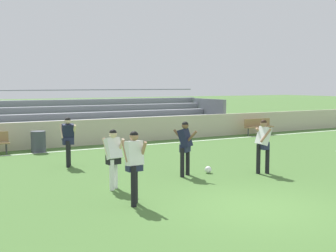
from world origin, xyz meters
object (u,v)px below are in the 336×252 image
player_dark_dropping_back (68,137)px  player_white_trailing_run (113,154)px  bleacher_stand (63,119)px  player_white_on_ball (263,142)px  bench_near_bin (258,125)px  trash_bin (38,142)px  player_white_wide_left (134,161)px  player_dark_deep_cover (185,144)px  soccer_ball (208,170)px

player_dark_dropping_back → player_white_trailing_run: 3.80m
bleacher_stand → player_white_on_ball: bearing=-75.0°
bench_near_bin → player_dark_dropping_back: bearing=-161.7°
trash_bin → player_dark_dropping_back: bearing=-87.6°
bleacher_stand → trash_bin: 4.06m
trash_bin → player_white_wide_left: 9.17m
bench_near_bin → trash_bin: (-12.04, -0.21, -0.11)m
bench_near_bin → player_dark_deep_cover: player_dark_deep_cover is taller
player_white_wide_left → player_dark_deep_cover: bearing=38.4°
soccer_ball → bench_near_bin: bearing=40.7°
player_dark_dropping_back → bench_near_bin: bearing=18.3°
player_dark_deep_cover → player_white_trailing_run: player_dark_deep_cover is taller
trash_bin → player_white_wide_left: size_ratio=0.50×
bench_near_bin → player_white_wide_left: bearing=-141.9°
bench_near_bin → player_white_trailing_run: bearing=-146.8°
player_white_wide_left → trash_bin: bearing=90.5°
bench_near_bin → trash_bin: bench_near_bin is taller
bench_near_bin → player_dark_dropping_back: player_dark_dropping_back is taller
player_white_trailing_run → soccer_ball: size_ratio=7.31×
player_white_on_ball → player_white_trailing_run: 4.87m
trash_bin → player_white_on_ball: 9.43m
player_dark_deep_cover → player_white_trailing_run: 2.60m
player_white_wide_left → player_white_trailing_run: bearing=84.5°
bleacher_stand → bench_near_bin: 10.52m
player_white_trailing_run → player_dark_deep_cover: bearing=11.1°
player_dark_deep_cover → soccer_ball: size_ratio=7.60×
bench_near_bin → player_white_on_ball: 10.69m
bench_near_bin → player_dark_deep_cover: size_ratio=1.08×
bench_near_bin → player_dark_deep_cover: bearing=-142.0°
bleacher_stand → player_white_trailing_run: bleacher_stand is taller
bleacher_stand → player_dark_deep_cover: bleacher_stand is taller
bleacher_stand → bench_near_bin: (9.99, -3.24, -0.50)m
trash_bin → player_white_wide_left: bearing=-89.5°
bleacher_stand → soccer_ball: size_ratio=80.28×
player_white_wide_left → player_white_on_ball: bearing=13.9°
player_white_wide_left → player_white_trailing_run: 1.65m
player_dark_deep_cover → player_white_on_ball: (2.31, -0.90, 0.02)m
bleacher_stand → soccer_ball: 10.62m
player_dark_dropping_back → soccer_ball: player_dark_dropping_back is taller
player_dark_deep_cover → player_white_wide_left: size_ratio=0.97×
player_white_wide_left → player_dark_dropping_back: bearing=89.3°
trash_bin → player_white_on_ball: size_ratio=0.51×
bench_near_bin → player_dark_dropping_back: size_ratio=1.07×
player_dark_deep_cover → bench_near_bin: bearing=38.0°
bleacher_stand → player_white_trailing_run: bearing=-99.3°
player_dark_dropping_back → player_white_wide_left: size_ratio=0.97×
bench_near_bin → trash_bin: 12.04m
bleacher_stand → player_white_on_ball: bleacher_stand is taller
bench_near_bin → player_white_on_ball: (-6.94, -8.12, 0.47)m
bleacher_stand → trash_bin: bearing=-120.7°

